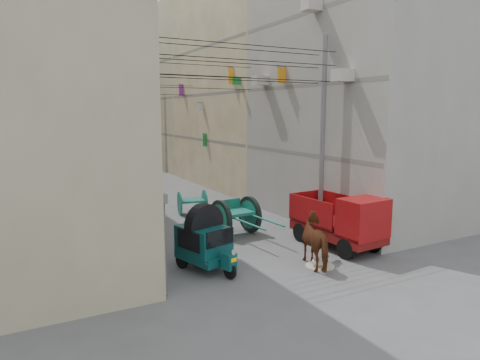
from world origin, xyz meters
TOP-DOWN VIEW (x-y plane):
  - ground at (0.00, 0.00)m, footprint 140.00×140.00m
  - building_row_left at (-8.00, 34.13)m, footprint 8.00×62.00m
  - building_row_right at (8.00, 34.13)m, footprint 8.00×62.00m
  - end_cap_building at (0.00, 66.00)m, footprint 22.00×10.00m
  - shutters_left at (-3.92, 10.38)m, footprint 0.18×14.40m
  - signboards at (-0.01, 21.66)m, footprint 8.22×40.52m
  - ac_units at (3.65, 7.67)m, footprint 0.70×6.55m
  - utility_poles at (0.00, 17.00)m, footprint 7.40×22.20m
  - overhead_cables at (0.00, 14.40)m, footprint 7.40×22.52m
  - auto_rickshaw at (-2.11, 4.72)m, footprint 1.75×2.43m
  - tonga_cart at (0.58, 7.74)m, footprint 1.74×3.53m
  - mini_truck at (3.23, 4.09)m, footprint 1.88×3.78m
  - second_cart at (0.35, 12.02)m, footprint 1.51×1.39m
  - feed_sack at (1.35, 3.15)m, footprint 0.60×0.48m
  - horse at (1.32, 3.20)m, footprint 1.32×2.15m
  - distant_car_white at (-0.88, 25.86)m, footprint 2.35×3.67m
  - distant_car_grey at (2.75, 29.50)m, footprint 2.31×4.08m
  - distant_car_green at (-0.92, 38.13)m, footprint 3.19×4.81m

SIDE VIEW (x-z plane):
  - ground at x=0.00m, z-range 0.00..0.00m
  - feed_sack at x=1.35m, z-range 0.00..0.30m
  - distant_car_white at x=-0.88m, z-range 0.00..1.16m
  - second_cart at x=0.35m, z-range 0.04..1.22m
  - distant_car_grey at x=2.75m, z-range 0.00..1.27m
  - distant_car_green at x=-0.92m, z-range 0.00..1.29m
  - tonga_cart at x=0.58m, z-range 0.03..1.58m
  - horse at x=1.32m, z-range 0.00..1.69m
  - auto_rickshaw at x=-2.11m, z-range 0.15..1.79m
  - mini_truck at x=3.23m, z-range -0.04..2.03m
  - shutters_left at x=-3.92m, z-range 0.06..2.93m
  - signboards at x=-0.01m, z-range 0.59..6.27m
  - utility_poles at x=0.00m, z-range 0.00..8.00m
  - building_row_left at x=-8.00m, z-range -0.54..13.46m
  - building_row_right at x=8.00m, z-range -0.54..13.46m
  - end_cap_building at x=0.00m, z-range 0.00..13.00m
  - overhead_cables at x=0.00m, z-range 6.20..7.33m
  - ac_units at x=3.65m, z-range 5.76..9.11m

